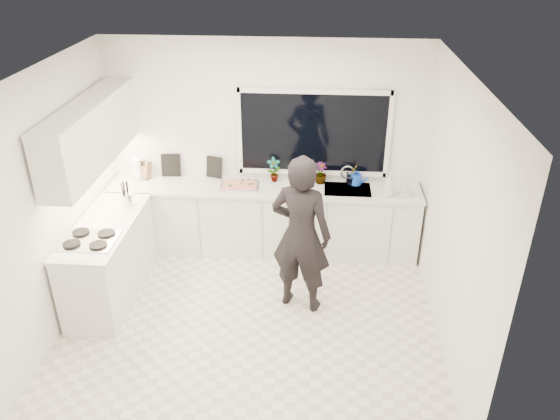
{
  "coord_description": "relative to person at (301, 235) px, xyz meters",
  "views": [
    {
      "loc": [
        0.67,
        -4.73,
        3.88
      ],
      "look_at": [
        0.28,
        0.4,
        1.15
      ],
      "focal_mm": 35.0,
      "sensor_mm": 36.0,
      "label": 1
    }
  ],
  "objects": [
    {
      "name": "herb_plants",
      "position": [
        0.01,
        1.31,
        0.16
      ],
      "size": [
        1.18,
        0.35,
        0.32
      ],
      "color": "#26662D",
      "rests_on": "countertop_back"
    },
    {
      "name": "utensil_crock",
      "position": [
        -2.06,
        0.5,
        0.09
      ],
      "size": [
        0.16,
        0.16,
        0.16
      ],
      "primitive_type": "cylinder",
      "rotation": [
        0.0,
        0.0,
        0.26
      ],
      "color": "silver",
      "rests_on": "countertop_left"
    },
    {
      "name": "wall_right",
      "position": [
        1.49,
        -0.3,
        0.44
      ],
      "size": [
        0.02,
        3.5,
        2.7
      ],
      "primitive_type": "cube",
      "color": "white",
      "rests_on": "ground"
    },
    {
      "name": "faucet",
      "position": [
        0.53,
        1.35,
        0.12
      ],
      "size": [
        0.03,
        0.03,
        0.22
      ],
      "primitive_type": "cylinder",
      "color": "silver",
      "rests_on": "countertop_back"
    },
    {
      "name": "pizza_tray",
      "position": [
        -0.82,
        1.12,
        0.02
      ],
      "size": [
        0.5,
        0.38,
        0.03
      ],
      "primitive_type": "cube",
      "rotation": [
        0.0,
        0.0,
        0.05
      ],
      "color": "silver",
      "rests_on": "countertop_back"
    },
    {
      "name": "knife_block",
      "position": [
        -2.07,
        1.29,
        0.12
      ],
      "size": [
        0.16,
        0.14,
        0.22
      ],
      "primitive_type": "cube",
      "rotation": [
        0.0,
        0.0,
        -0.36
      ],
      "color": "olive",
      "rests_on": "countertop_back"
    },
    {
      "name": "ceiling",
      "position": [
        -0.52,
        -0.3,
        1.8
      ],
      "size": [
        4.0,
        3.5,
        0.02
      ],
      "primitive_type": "cube",
      "color": "white",
      "rests_on": "wall_back"
    },
    {
      "name": "stovetop",
      "position": [
        -2.21,
        -0.3,
        0.02
      ],
      "size": [
        0.56,
        0.48,
        0.03
      ],
      "primitive_type": "cube",
      "color": "black",
      "rests_on": "countertop_left"
    },
    {
      "name": "soap_bottles",
      "position": [
        1.08,
        1.0,
        0.15
      ],
      "size": [
        0.34,
        0.15,
        0.31
      ],
      "color": "#D8BF66",
      "rests_on": "countertop_back"
    },
    {
      "name": "base_cabinets_back",
      "position": [
        -0.52,
        1.15,
        -0.47
      ],
      "size": [
        3.92,
        0.58,
        0.88
      ],
      "primitive_type": "cube",
      "color": "white",
      "rests_on": "floor"
    },
    {
      "name": "upper_cabinets",
      "position": [
        -2.31,
        0.4,
        0.94
      ],
      "size": [
        0.34,
        2.1,
        0.7
      ],
      "primitive_type": "cube",
      "color": "white",
      "rests_on": "wall_left"
    },
    {
      "name": "person",
      "position": [
        0.0,
        0.0,
        0.0
      ],
      "size": [
        0.76,
        0.6,
        1.83
      ],
      "primitive_type": "imported",
      "rotation": [
        0.0,
        0.0,
        2.86
      ],
      "color": "black",
      "rests_on": "floor"
    },
    {
      "name": "wall_left",
      "position": [
        -2.53,
        -0.3,
        0.44
      ],
      "size": [
        0.02,
        3.5,
        2.7
      ],
      "primitive_type": "cube",
      "color": "white",
      "rests_on": "ground"
    },
    {
      "name": "watering_can",
      "position": [
        0.64,
        1.31,
        0.07
      ],
      "size": [
        0.15,
        0.15,
        0.13
      ],
      "primitive_type": "cylinder",
      "rotation": [
        0.0,
        0.0,
        0.04
      ],
      "color": "blue",
      "rests_on": "countertop_back"
    },
    {
      "name": "wall_back",
      "position": [
        -0.52,
        1.46,
        0.44
      ],
      "size": [
        4.0,
        0.02,
        2.7
      ],
      "primitive_type": "cube",
      "color": "white",
      "rests_on": "ground"
    },
    {
      "name": "paper_towel_roll",
      "position": [
        -2.16,
        1.25,
        0.14
      ],
      "size": [
        0.13,
        0.13,
        0.26
      ],
      "primitive_type": "cylinder",
      "rotation": [
        0.0,
        0.0,
        0.21
      ],
      "color": "white",
      "rests_on": "countertop_back"
    },
    {
      "name": "picture_frame_small",
      "position": [
        -1.76,
        1.39,
        0.16
      ],
      "size": [
        0.25,
        0.04,
        0.3
      ],
      "primitive_type": "cube",
      "rotation": [
        0.0,
        0.0,
        0.07
      ],
      "color": "black",
      "rests_on": "countertop_back"
    },
    {
      "name": "countertop_back",
      "position": [
        -0.52,
        1.14,
        -0.01
      ],
      "size": [
        3.94,
        0.62,
        0.04
      ],
      "primitive_type": "cube",
      "color": "silver",
      "rests_on": "base_cabinets_back"
    },
    {
      "name": "base_cabinets_left",
      "position": [
        -2.19,
        0.05,
        -0.47
      ],
      "size": [
        0.58,
        1.6,
        0.88
      ],
      "primitive_type": "cube",
      "color": "white",
      "rests_on": "floor"
    },
    {
      "name": "floor",
      "position": [
        -0.52,
        -0.3,
        -0.92
      ],
      "size": [
        4.0,
        3.5,
        0.02
      ],
      "primitive_type": "cube",
      "color": "beige",
      "rests_on": "ground"
    },
    {
      "name": "window",
      "position": [
        0.08,
        1.43,
        0.64
      ],
      "size": [
        1.8,
        0.02,
        1.0
      ],
      "primitive_type": "cube",
      "color": "black",
      "rests_on": "wall_back"
    },
    {
      "name": "sink",
      "position": [
        0.53,
        1.15,
        -0.04
      ],
      "size": [
        0.58,
        0.42,
        0.14
      ],
      "primitive_type": "cube",
      "color": "silver",
      "rests_on": "countertop_back"
    },
    {
      "name": "pizza",
      "position": [
        -0.82,
        1.12,
        0.04
      ],
      "size": [
        0.45,
        0.34,
        0.01
      ],
      "primitive_type": "cube",
      "rotation": [
        0.0,
        0.0,
        0.05
      ],
      "color": "red",
      "rests_on": "pizza_tray"
    },
    {
      "name": "countertop_left",
      "position": [
        -2.19,
        0.05,
        -0.01
      ],
      "size": [
        0.62,
        1.6,
        0.04
      ],
      "primitive_type": "cube",
      "color": "silver",
      "rests_on": "base_cabinets_left"
    },
    {
      "name": "picture_frame_large",
      "position": [
        -1.19,
        1.39,
        0.15
      ],
      "size": [
        0.22,
        0.09,
        0.28
      ],
      "primitive_type": "cube",
      "rotation": [
        0.0,
        0.0,
        -0.31
      ],
      "color": "black",
      "rests_on": "countertop_back"
    }
  ]
}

